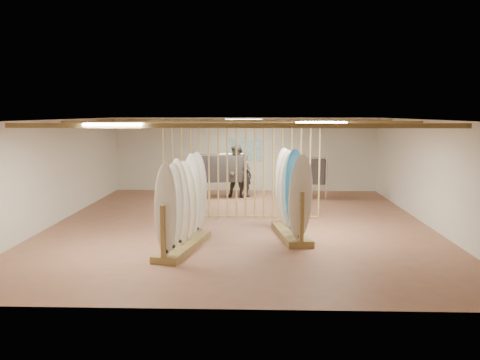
{
  "coord_description": "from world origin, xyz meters",
  "views": [
    {
      "loc": [
        0.45,
        -13.41,
        2.98
      ],
      "look_at": [
        0.0,
        0.0,
        1.2
      ],
      "focal_mm": 38.0,
      "sensor_mm": 36.0,
      "label": 1
    }
  ],
  "objects_px": {
    "rack_left": "(183,219)",
    "shopper_b": "(238,168)",
    "rack_right": "(291,208)",
    "shopper_a": "(245,172)",
    "clothing_rack_a": "(222,169)",
    "clothing_rack_b": "(306,171)"
  },
  "relations": [
    {
      "from": "clothing_rack_a",
      "to": "shopper_a",
      "type": "relative_size",
      "value": 0.93
    },
    {
      "from": "clothing_rack_a",
      "to": "shopper_a",
      "type": "bearing_deg",
      "value": 21.94
    },
    {
      "from": "clothing_rack_b",
      "to": "clothing_rack_a",
      "type": "bearing_deg",
      "value": -167.53
    },
    {
      "from": "rack_right",
      "to": "shopper_a",
      "type": "xyz_separation_m",
      "value": [
        -1.26,
        6.0,
        0.15
      ]
    },
    {
      "from": "rack_left",
      "to": "rack_right",
      "type": "height_order",
      "value": "rack_right"
    },
    {
      "from": "rack_right",
      "to": "clothing_rack_b",
      "type": "distance_m",
      "value": 5.5
    },
    {
      "from": "rack_left",
      "to": "shopper_a",
      "type": "height_order",
      "value": "rack_left"
    },
    {
      "from": "rack_left",
      "to": "rack_right",
      "type": "relative_size",
      "value": 1.12
    },
    {
      "from": "shopper_a",
      "to": "clothing_rack_a",
      "type": "bearing_deg",
      "value": 71.89
    },
    {
      "from": "shopper_b",
      "to": "shopper_a",
      "type": "bearing_deg",
      "value": 70.29
    },
    {
      "from": "rack_left",
      "to": "shopper_b",
      "type": "relative_size",
      "value": 1.19
    },
    {
      "from": "rack_left",
      "to": "clothing_rack_b",
      "type": "bearing_deg",
      "value": 74.23
    },
    {
      "from": "rack_right",
      "to": "shopper_b",
      "type": "height_order",
      "value": "shopper_b"
    },
    {
      "from": "rack_left",
      "to": "shopper_b",
      "type": "xyz_separation_m",
      "value": [
        0.95,
        6.77,
        0.38
      ]
    },
    {
      "from": "clothing_rack_b",
      "to": "shopper_a",
      "type": "bearing_deg",
      "value": 179.01
    },
    {
      "from": "shopper_a",
      "to": "rack_right",
      "type": "bearing_deg",
      "value": 141.93
    },
    {
      "from": "shopper_a",
      "to": "shopper_b",
      "type": "distance_m",
      "value": 0.5
    },
    {
      "from": "rack_left",
      "to": "clothing_rack_a",
      "type": "distance_m",
      "value": 6.71
    },
    {
      "from": "rack_right",
      "to": "clothing_rack_b",
      "type": "relative_size",
      "value": 1.51
    },
    {
      "from": "rack_right",
      "to": "shopper_a",
      "type": "distance_m",
      "value": 6.13
    },
    {
      "from": "rack_left",
      "to": "clothing_rack_b",
      "type": "height_order",
      "value": "rack_left"
    },
    {
      "from": "clothing_rack_a",
      "to": "rack_right",
      "type": "bearing_deg",
      "value": -79.48
    }
  ]
}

